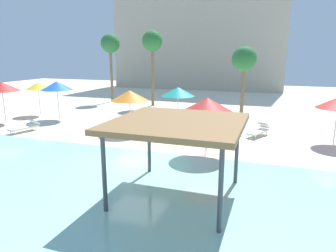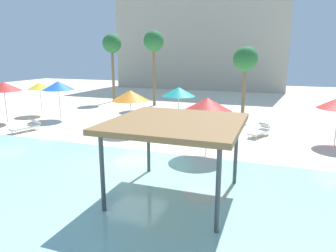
# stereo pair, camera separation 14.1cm
# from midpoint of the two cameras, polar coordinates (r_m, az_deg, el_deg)

# --- Properties ---
(ground_plane) EXTENTS (80.00, 80.00, 0.00)m
(ground_plane) POSITION_cam_midpoint_polar(r_m,az_deg,el_deg) (14.25, -5.72, -6.56)
(ground_plane) COLOR beige
(lagoon_water) EXTENTS (44.00, 13.50, 0.04)m
(lagoon_water) POSITION_cam_midpoint_polar(r_m,az_deg,el_deg) (10.18, -18.96, -15.56)
(lagoon_water) COLOR #99D1C6
(lagoon_water) RESTS_ON ground
(shade_pavilion) EXTENTS (4.24, 4.24, 2.70)m
(shade_pavilion) POSITION_cam_midpoint_polar(r_m,az_deg,el_deg) (10.04, 1.92, 0.13)
(shade_pavilion) COLOR #42474C
(shade_pavilion) RESTS_ON ground
(beach_umbrella_orange_1) EXTENTS (2.35, 2.35, 2.64)m
(beach_umbrella_orange_1) POSITION_cam_midpoint_polar(r_m,az_deg,el_deg) (19.27, -6.83, 5.67)
(beach_umbrella_orange_1) COLOR silver
(beach_umbrella_orange_1) RESTS_ON ground
(beach_umbrella_blue_2) EXTENTS (2.35, 2.35, 2.88)m
(beach_umbrella_blue_2) POSITION_cam_midpoint_polar(r_m,az_deg,el_deg) (24.43, -19.63, 7.12)
(beach_umbrella_blue_2) COLOR silver
(beach_umbrella_blue_2) RESTS_ON ground
(beach_umbrella_red_3) EXTENTS (2.42, 2.42, 2.83)m
(beach_umbrella_red_3) POSITION_cam_midpoint_polar(r_m,az_deg,el_deg) (14.58, 7.61, 3.96)
(beach_umbrella_red_3) COLOR silver
(beach_umbrella_red_3) RESTS_ON ground
(beach_umbrella_red_4) EXTENTS (2.39, 2.39, 2.93)m
(beach_umbrella_red_4) POSITION_cam_midpoint_polar(r_m,az_deg,el_deg) (24.77, -28.20, 6.53)
(beach_umbrella_red_4) COLOR silver
(beach_umbrella_red_4) RESTS_ON ground
(beach_umbrella_teal_5) EXTENTS (2.07, 2.07, 2.84)m
(beach_umbrella_teal_5) POSITION_cam_midpoint_polar(r_m,az_deg,el_deg) (19.16, 2.23, 6.41)
(beach_umbrella_teal_5) COLOR silver
(beach_umbrella_teal_5) RESTS_ON ground
(beach_umbrella_yellow_7) EXTENTS (1.96, 1.96, 2.63)m
(beach_umbrella_yellow_7) POSITION_cam_midpoint_polar(r_m,az_deg,el_deg) (26.87, -22.69, 6.93)
(beach_umbrella_yellow_7) COLOR silver
(beach_umbrella_yellow_7) RESTS_ON ground
(lounge_chair_1) EXTENTS (1.10, 1.99, 0.74)m
(lounge_chair_1) POSITION_cam_midpoint_polar(r_m,az_deg,el_deg) (21.56, -24.63, -0.01)
(lounge_chair_1) COLOR white
(lounge_chair_1) RESTS_ON ground
(lounge_chair_2) EXTENTS (1.31, 1.98, 0.74)m
(lounge_chair_2) POSITION_cam_midpoint_polar(r_m,az_deg,el_deg) (19.28, 16.96, -0.81)
(lounge_chair_2) COLOR white
(lounge_chair_2) RESTS_ON ground
(lounge_chair_3) EXTENTS (1.11, 1.99, 0.74)m
(lounge_chair_3) POSITION_cam_midpoint_polar(r_m,az_deg,el_deg) (20.99, 3.69, 0.85)
(lounge_chair_3) COLOR white
(lounge_chair_3) RESTS_ON ground
(palm_tree_0) EXTENTS (1.90, 1.90, 6.87)m
(palm_tree_0) POSITION_cam_midpoint_polar(r_m,az_deg,el_deg) (32.50, -10.28, 14.59)
(palm_tree_0) COLOR brown
(palm_tree_0) RESTS_ON ground
(palm_tree_1) EXTENTS (1.90, 1.90, 6.99)m
(palm_tree_1) POSITION_cam_midpoint_polar(r_m,az_deg,el_deg) (29.39, -2.54, 15.18)
(palm_tree_1) COLOR brown
(palm_tree_1) RESTS_ON ground
(palm_tree_2) EXTENTS (1.90, 1.90, 5.43)m
(palm_tree_2) POSITION_cam_midpoint_polar(r_m,az_deg,el_deg) (24.63, 14.40, 11.77)
(palm_tree_2) COLOR brown
(palm_tree_2) RESTS_ON ground
(hotel_block_0) EXTENTS (23.93, 9.82, 16.60)m
(hotel_block_0) POSITION_cam_midpoint_polar(r_m,az_deg,el_deg) (47.75, 6.80, 17.26)
(hotel_block_0) COLOR #B2A893
(hotel_block_0) RESTS_ON ground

